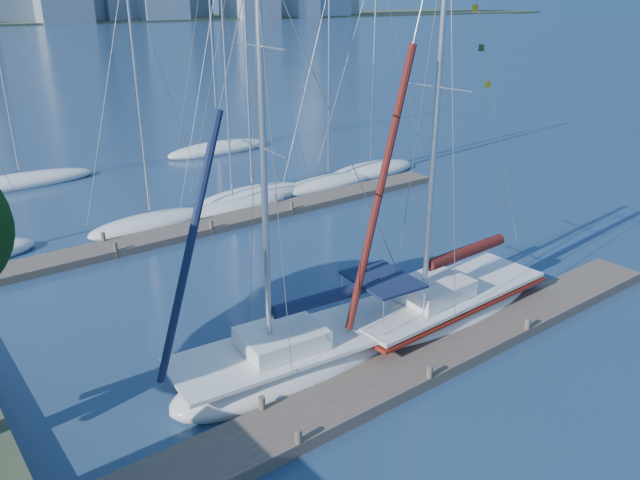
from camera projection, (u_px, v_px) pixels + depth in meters
ground at (408, 375)px, 20.19m from camera, size 700.00×700.00×0.00m
near_dock at (408, 370)px, 20.12m from camera, size 26.00×2.00×0.40m
far_dock at (221, 223)px, 33.10m from camera, size 30.00×1.80×0.36m
sailboat_navy at (299, 343)px, 20.12m from camera, size 9.40×3.86×13.45m
sailboat_maroon at (443, 291)px, 23.33m from camera, size 9.56×3.34×15.62m
bg_boat_1 at (151, 223)px, 32.92m from camera, size 6.86×2.59×13.15m
bg_boat_2 at (233, 207)px, 35.46m from camera, size 7.32×3.08×13.28m
bg_boat_3 at (252, 196)px, 37.21m from camera, size 7.79×3.54×15.66m
bg_boat_4 at (328, 183)px, 39.99m from camera, size 7.61×2.71×12.24m
bg_boat_5 at (371, 170)px, 42.63m from camera, size 7.78×5.19×14.24m
bg_boat_6 at (21, 181)px, 40.12m from camera, size 9.43×3.77×15.35m
bg_boat_7 at (218, 148)px, 48.69m from camera, size 8.89×5.04×15.12m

